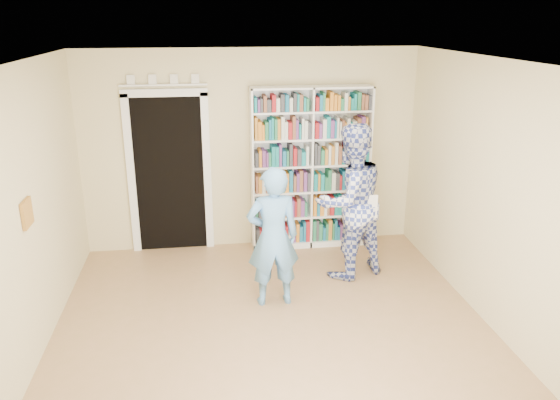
% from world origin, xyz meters
% --- Properties ---
extents(floor, '(5.00, 5.00, 0.00)m').
position_xyz_m(floor, '(0.00, 0.00, 0.00)').
color(floor, '#9B774B').
rests_on(floor, ground).
extents(ceiling, '(5.00, 5.00, 0.00)m').
position_xyz_m(ceiling, '(0.00, 0.00, 2.70)').
color(ceiling, white).
rests_on(ceiling, wall_back).
extents(wall_back, '(4.50, 0.00, 4.50)m').
position_xyz_m(wall_back, '(0.00, 2.50, 1.35)').
color(wall_back, beige).
rests_on(wall_back, floor).
extents(wall_left, '(0.00, 5.00, 5.00)m').
position_xyz_m(wall_left, '(-2.25, 0.00, 1.35)').
color(wall_left, beige).
rests_on(wall_left, floor).
extents(wall_right, '(0.00, 5.00, 5.00)m').
position_xyz_m(wall_right, '(2.25, 0.00, 1.35)').
color(wall_right, beige).
rests_on(wall_right, floor).
extents(bookshelf, '(1.61, 0.30, 2.21)m').
position_xyz_m(bookshelf, '(0.79, 2.34, 1.12)').
color(bookshelf, white).
rests_on(bookshelf, floor).
extents(doorway, '(1.10, 0.08, 2.43)m').
position_xyz_m(doorway, '(-1.10, 2.48, 1.18)').
color(doorway, black).
rests_on(doorway, floor).
extents(wall_art, '(0.03, 0.25, 0.25)m').
position_xyz_m(wall_art, '(-2.23, 0.20, 1.40)').
color(wall_art, brown).
rests_on(wall_art, wall_left).
extents(man_blue, '(0.60, 0.41, 1.59)m').
position_xyz_m(man_blue, '(0.07, 0.78, 0.79)').
color(man_blue, '#5F9AD4').
rests_on(man_blue, floor).
extents(man_plaid, '(1.13, 1.02, 1.91)m').
position_xyz_m(man_plaid, '(1.08, 1.36, 0.95)').
color(man_plaid, '#314097').
rests_on(man_plaid, floor).
extents(paper_sheet, '(0.20, 0.03, 0.29)m').
position_xyz_m(paper_sheet, '(1.25, 1.14, 0.96)').
color(paper_sheet, white).
rests_on(paper_sheet, man_plaid).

